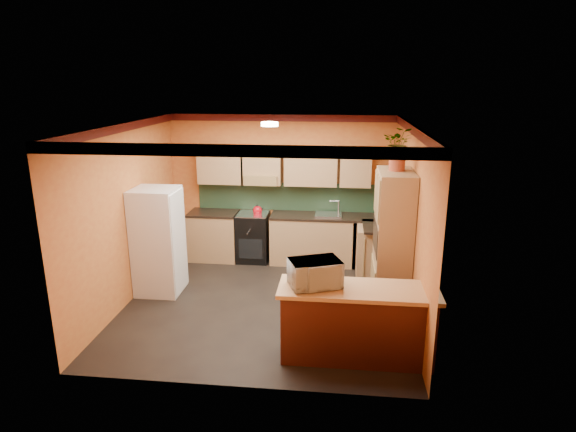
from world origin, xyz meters
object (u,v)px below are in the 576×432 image
object	(u,v)px
pantry	(392,244)
microwave	(315,273)
breakfast_bar	(357,325)
fridge	(158,241)
base_cabinets_back	(286,239)
stove	(253,237)

from	to	relation	value
pantry	microwave	distance (m)	1.67
breakfast_bar	microwave	xyz separation A→B (m)	(-0.52, 0.00, 0.65)
fridge	pantry	bearing A→B (deg)	-4.79
base_cabinets_back	pantry	world-z (taller)	pantry
stove	fridge	bearing A→B (deg)	-128.69
fridge	microwave	bearing A→B (deg)	-32.17
base_cabinets_back	microwave	world-z (taller)	microwave
pantry	stove	bearing A→B (deg)	142.01
base_cabinets_back	fridge	xyz separation A→B (m)	(-1.86, -1.54, 0.41)
base_cabinets_back	pantry	xyz separation A→B (m)	(1.74, -1.85, 0.61)
stove	breakfast_bar	xyz separation A→B (m)	(1.85, -3.16, -0.02)
breakfast_bar	stove	bearing A→B (deg)	120.34
base_cabinets_back	pantry	size ratio (longest dim) A/B	1.74
base_cabinets_back	stove	xyz separation A→B (m)	(-0.62, -0.00, 0.02)
base_cabinets_back	breakfast_bar	xyz separation A→B (m)	(1.22, -3.16, 0.00)
pantry	microwave	world-z (taller)	pantry
base_cabinets_back	microwave	size ratio (longest dim) A/B	6.17
base_cabinets_back	stove	distance (m)	0.63
base_cabinets_back	breakfast_bar	size ratio (longest dim) A/B	2.03
stove	pantry	world-z (taller)	pantry
fridge	breakfast_bar	size ratio (longest dim) A/B	0.94
base_cabinets_back	microwave	xyz separation A→B (m)	(0.70, -3.16, 0.65)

